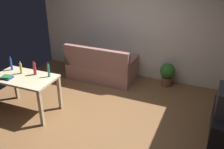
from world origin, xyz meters
name	(u,v)px	position (x,y,z in m)	size (l,w,h in m)	color
ground_plane	(97,119)	(0.00, 0.00, -0.01)	(5.20, 4.40, 0.02)	brown
wall_rear	(136,24)	(0.00, 2.20, 1.35)	(5.20, 0.10, 2.70)	silver
couch	(101,68)	(-0.67, 1.59, 0.31)	(1.66, 0.84, 0.92)	#996B66
tv_stand	(224,124)	(2.25, 0.43, 0.24)	(0.44, 1.10, 0.48)	black
desk	(25,82)	(-1.40, -0.29, 0.65)	(1.22, 0.73, 0.76)	#C6B28E
potted_plant	(167,73)	(0.93, 1.90, 0.33)	(0.36, 0.36, 0.57)	brown
bottle_blue	(11,64)	(-1.85, -0.13, 0.89)	(0.04, 0.04, 0.29)	#2347A3
bottle_squat	(21,68)	(-1.55, -0.18, 0.87)	(0.05, 0.05, 0.25)	#BCB24C
bottle_red	(35,69)	(-1.27, -0.12, 0.88)	(0.06, 0.06, 0.28)	#AD2323
bottle_tall	(49,71)	(-0.96, -0.09, 0.89)	(0.05, 0.05, 0.29)	teal
book_stack	(7,77)	(-1.66, -0.47, 0.78)	(0.22, 0.18, 0.05)	navy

